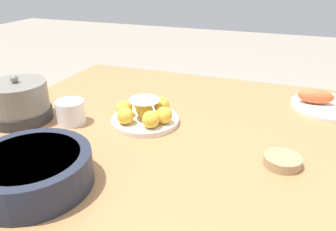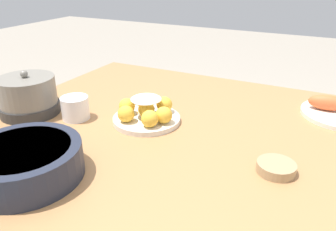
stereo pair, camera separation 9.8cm
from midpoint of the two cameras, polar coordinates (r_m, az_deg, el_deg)
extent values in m
cylinder|color=#A87547|center=(1.80, -12.25, -4.31)|extent=(0.06, 0.06, 0.75)
cube|color=#A87547|center=(0.98, 1.33, -3.81)|extent=(1.32, 1.08, 0.03)
cylinder|color=silver|center=(1.03, -6.72, -0.90)|extent=(0.21, 0.21, 0.02)
sphere|color=yellow|center=(1.05, -10.30, 1.21)|extent=(0.05, 0.05, 0.05)
sphere|color=yellow|center=(0.99, -10.26, -0.12)|extent=(0.05, 0.05, 0.05)
sphere|color=yellow|center=(0.96, -5.96, -0.76)|extent=(0.05, 0.05, 0.05)
sphere|color=yellow|center=(0.99, -3.51, 0.06)|extent=(0.05, 0.05, 0.05)
sphere|color=yellow|center=(1.06, -3.79, 1.82)|extent=(0.05, 0.05, 0.05)
sphere|color=yellow|center=(1.08, -7.42, 2.23)|extent=(0.05, 0.05, 0.05)
ellipsoid|color=white|center=(1.01, -6.91, 2.63)|extent=(0.10, 0.10, 0.02)
sphere|color=yellow|center=(1.02, -6.81, 0.81)|extent=(0.05, 0.05, 0.05)
cylinder|color=#232838|center=(0.81, -25.92, -8.78)|extent=(0.26, 0.26, 0.08)
cylinder|color=brown|center=(0.79, -26.36, -6.76)|extent=(0.22, 0.22, 0.01)
cylinder|color=tan|center=(0.85, 16.18, -7.68)|extent=(0.09, 0.09, 0.02)
cylinder|color=#B26623|center=(0.84, 16.26, -7.14)|extent=(0.07, 0.07, 0.01)
cylinder|color=silver|center=(1.24, 24.31, 1.33)|extent=(0.25, 0.25, 0.01)
ellipsoid|color=#E06033|center=(1.22, 22.28, 3.06)|extent=(0.12, 0.06, 0.05)
cylinder|color=white|center=(1.07, -19.12, 0.49)|extent=(0.09, 0.09, 0.07)
cylinder|color=#2D2D2D|center=(1.17, -26.40, 0.09)|extent=(0.19, 0.19, 0.04)
cylinder|color=slate|center=(1.14, -26.99, 2.93)|extent=(0.18, 0.18, 0.09)
sphere|color=slate|center=(1.13, -27.54, 5.62)|extent=(0.02, 0.02, 0.02)
camera|label=1|loc=(0.05, -92.86, -1.32)|focal=35.00mm
camera|label=2|loc=(0.05, 87.14, 1.32)|focal=35.00mm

